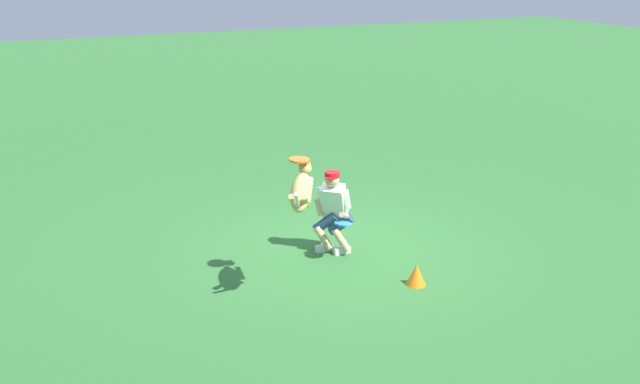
# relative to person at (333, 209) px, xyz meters

# --- Properties ---
(ground_plane) EXTENTS (60.00, 60.00, 0.00)m
(ground_plane) POSITION_rel_person_xyz_m (-0.19, -0.05, -0.70)
(ground_plane) COLOR #316E33
(person) EXTENTS (0.58, 0.71, 1.29)m
(person) POSITION_rel_person_xyz_m (0.00, 0.00, 0.00)
(person) COLOR silver
(person) RESTS_ON ground_plane
(dog) EXTENTS (0.61, 0.97, 0.55)m
(dog) POSITION_rel_person_xyz_m (0.99, 1.17, 0.80)
(dog) COLOR tan
(frisbee_flying) EXTENTS (0.30, 0.30, 0.05)m
(frisbee_flying) POSITION_rel_person_xyz_m (0.89, 0.86, 1.10)
(frisbee_flying) COLOR #ED5714
(frisbee_held) EXTENTS (0.29, 0.29, 0.08)m
(frisbee_held) POSITION_rel_person_xyz_m (0.03, 0.39, -0.09)
(frisbee_held) COLOR #2E8CEA
(frisbee_held) RESTS_ON person
(training_cone) EXTENTS (0.27, 0.27, 0.30)m
(training_cone) POSITION_rel_person_xyz_m (-0.57, 1.44, -0.55)
(training_cone) COLOR orange
(training_cone) RESTS_ON ground_plane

